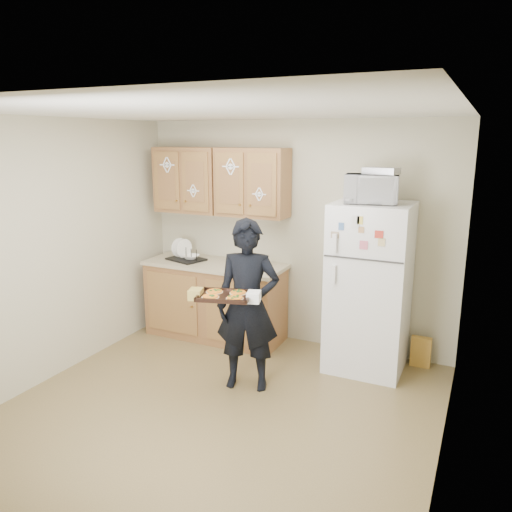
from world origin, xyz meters
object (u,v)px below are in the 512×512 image
at_px(microwave, 371,189).
at_px(refrigerator, 369,288).
at_px(baking_tray, 224,296).
at_px(dish_rack, 186,253).
at_px(person, 248,306).

bearing_deg(microwave, refrigerator, 57.69).
relative_size(refrigerator, baking_tray, 3.73).
distance_m(baking_tray, microwave, 1.73).
xyz_separation_m(baking_tray, dish_rack, (-1.17, 1.20, 0.02)).
bearing_deg(refrigerator, baking_tray, -130.50).
distance_m(refrigerator, baking_tray, 1.55).
distance_m(refrigerator, dish_rack, 2.18).
xyz_separation_m(person, dish_rack, (-1.26, 0.91, 0.18)).
distance_m(person, baking_tray, 0.34).
bearing_deg(refrigerator, person, -136.05).
bearing_deg(baking_tray, microwave, 32.61).
bearing_deg(microwave, dish_rack, 167.76).
xyz_separation_m(microwave, dish_rack, (-2.15, 0.08, -0.85)).
height_order(refrigerator, dish_rack, refrigerator).
distance_m(person, dish_rack, 1.56).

